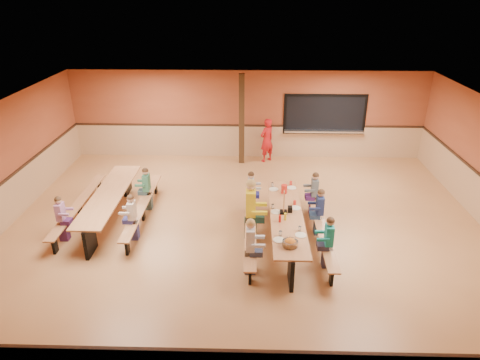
{
  "coord_description": "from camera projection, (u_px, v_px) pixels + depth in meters",
  "views": [
    {
      "loc": [
        0.12,
        -9.16,
        5.57
      ],
      "look_at": [
        -0.15,
        0.44,
        1.15
      ],
      "focal_mm": 32.0,
      "sensor_mm": 36.0,
      "label": 1
    }
  ],
  "objects": [
    {
      "name": "cafeteria_table_second",
      "position": [
        110.0,
        201.0,
        10.91
      ],
      "size": [
        1.91,
        3.7,
        0.74
      ],
      "color": "#AF7145",
      "rests_on": "ground"
    },
    {
      "name": "seated_child_char_right",
      "position": [
        314.0,
        194.0,
        11.12
      ],
      "size": [
        0.35,
        0.29,
        1.18
      ],
      "primitive_type": null,
      "color": "#4C5356",
      "rests_on": "ground"
    },
    {
      "name": "seated_child_grey_left",
      "position": [
        251.0,
        192.0,
        11.24
      ],
      "size": [
        0.34,
        0.28,
        1.15
      ],
      "primitive_type": null,
      "color": "#B1B1B1",
      "rests_on": "ground"
    },
    {
      "name": "seated_child_navy_right",
      "position": [
        319.0,
        212.0,
        10.23
      ],
      "size": [
        0.36,
        0.29,
        1.18
      ],
      "primitive_type": null,
      "color": "navy",
      "rests_on": "ground"
    },
    {
      "name": "seated_child_green_sec",
      "position": [
        147.0,
        189.0,
        11.4
      ],
      "size": [
        0.35,
        0.29,
        1.18
      ],
      "primitive_type": null,
      "color": "#357052",
      "rests_on": "ground"
    },
    {
      "name": "seated_child_purple_sec",
      "position": [
        62.0,
        219.0,
        10.0
      ],
      "size": [
        0.33,
        0.27,
        1.13
      ],
      "primitive_type": null,
      "color": "#9F6790",
      "rests_on": "ground"
    },
    {
      "name": "kitchen_pass_through",
      "position": [
        325.0,
        116.0,
        14.47
      ],
      "size": [
        2.78,
        0.28,
        1.38
      ],
      "color": "black",
      "rests_on": "ground"
    },
    {
      "name": "seated_child_tan_sec",
      "position": [
        133.0,
        218.0,
        10.03
      ],
      "size": [
        0.34,
        0.28,
        1.15
      ],
      "primitive_type": null,
      "color": "beige",
      "rests_on": "ground"
    },
    {
      "name": "condiment_mustard",
      "position": [
        285.0,
        217.0,
        9.57
      ],
      "size": [
        0.06,
        0.06,
        0.17
      ],
      "primitive_type": "cylinder",
      "color": "yellow",
      "rests_on": "cafeteria_table_main"
    },
    {
      "name": "punch_pitcher",
      "position": [
        284.0,
        189.0,
        10.8
      ],
      "size": [
        0.16,
        0.16,
        0.22
      ],
      "primitive_type": "cylinder",
      "color": "red",
      "rests_on": "cafeteria_table_main"
    },
    {
      "name": "place_settings",
      "position": [
        287.0,
        212.0,
        9.82
      ],
      "size": [
        0.65,
        3.3,
        0.11
      ],
      "primitive_type": null,
      "color": "beige",
      "rests_on": "cafeteria_table_main"
    },
    {
      "name": "standing_woman",
      "position": [
        267.0,
        140.0,
        14.45
      ],
      "size": [
        0.65,
        0.63,
        1.51
      ],
      "primitive_type": "imported",
      "rotation": [
        0.0,
        0.0,
        3.85
      ],
      "color": "red",
      "rests_on": "ground"
    },
    {
      "name": "napkin_dispenser",
      "position": [
        290.0,
        209.0,
        9.93
      ],
      "size": [
        0.1,
        0.14,
        0.13
      ],
      "primitive_type": "cube",
      "color": "black",
      "rests_on": "cafeteria_table_main"
    },
    {
      "name": "structural_post",
      "position": [
        242.0,
        120.0,
        14.03
      ],
      "size": [
        0.18,
        0.18,
        3.0
      ],
      "primitive_type": "cube",
      "color": "black",
      "rests_on": "ground"
    },
    {
      "name": "room_envelope",
      "position": [
        246.0,
        205.0,
        10.37
      ],
      "size": [
        12.04,
        10.04,
        3.02
      ],
      "color": "#994A2C",
      "rests_on": "ground"
    },
    {
      "name": "seated_child_teal_right",
      "position": [
        328.0,
        243.0,
        9.03
      ],
      "size": [
        0.36,
        0.29,
        1.19
      ],
      "primitive_type": null,
      "color": "teal",
      "rests_on": "ground"
    },
    {
      "name": "condiment_ketchup",
      "position": [
        280.0,
        219.0,
        9.49
      ],
      "size": [
        0.06,
        0.06,
        0.17
      ],
      "primitive_type": "cylinder",
      "color": "#B2140F",
      "rests_on": "cafeteria_table_main"
    },
    {
      "name": "chip_bowl",
      "position": [
        290.0,
        243.0,
        8.62
      ],
      "size": [
        0.32,
        0.32,
        0.15
      ],
      "primitive_type": null,
      "color": "orange",
      "rests_on": "cafeteria_table_main"
    },
    {
      "name": "table_paddle",
      "position": [
        284.0,
        208.0,
        9.83
      ],
      "size": [
        0.16,
        0.16,
        0.56
      ],
      "color": "black",
      "rests_on": "cafeteria_table_main"
    },
    {
      "name": "ground",
      "position": [
        245.0,
        229.0,
        10.65
      ],
      "size": [
        12.0,
        12.0,
        0.0
      ],
      "primitive_type": "plane",
      "color": "#A46A3E",
      "rests_on": "ground"
    },
    {
      "name": "seated_child_white_left",
      "position": [
        250.0,
        247.0,
        8.83
      ],
      "size": [
        0.39,
        0.32,
        1.26
      ],
      "primitive_type": null,
      "color": "silver",
      "rests_on": "ground"
    },
    {
      "name": "cafeteria_table_main",
      "position": [
        286.0,
        222.0,
        9.93
      ],
      "size": [
        1.91,
        3.7,
        0.74
      ],
      "color": "#AF7145",
      "rests_on": "ground"
    },
    {
      "name": "seated_adult_yellow",
      "position": [
        251.0,
        209.0,
        10.06
      ],
      "size": [
        0.5,
        0.41,
        1.48
      ],
      "primitive_type": null,
      "color": "yellow",
      "rests_on": "ground"
    }
  ]
}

